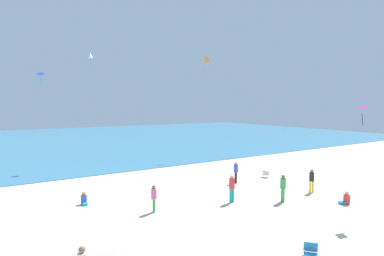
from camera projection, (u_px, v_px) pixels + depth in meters
ground_plane at (166, 195)px, 21.12m from camera, size 120.00×120.00×0.00m
ocean_water at (60, 141)px, 53.24m from camera, size 120.00×60.00×0.05m
beach_chair_near_camera at (265, 174)px, 26.32m from camera, size 0.77×0.76×0.59m
beach_chair_far_left at (311, 251)px, 12.46m from camera, size 0.78×0.78×0.60m
person_0 at (84, 200)px, 19.11m from camera, size 0.39×0.63×0.77m
person_1 at (283, 186)px, 19.57m from camera, size 0.47×0.47×1.74m
person_3 at (312, 179)px, 21.68m from camera, size 0.45×0.45×1.62m
person_4 at (154, 197)px, 17.68m from camera, size 0.43×0.43×1.56m
person_5 at (346, 199)px, 19.17m from camera, size 0.73×0.64×0.82m
person_6 at (232, 186)px, 19.47m from camera, size 0.36×0.36×1.75m
person_7 at (236, 171)px, 24.34m from camera, size 0.46×0.46×1.69m
kite_orange at (207, 60)px, 36.89m from camera, size 0.72×0.37×1.30m
kite_white at (90, 55)px, 31.51m from camera, size 0.52×0.56×1.44m
kite_magenta at (363, 107)px, 17.31m from camera, size 0.72×0.64×1.18m
kite_blue at (40, 73)px, 23.11m from camera, size 0.62×0.55×1.22m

